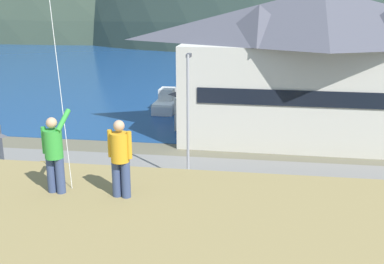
{
  "coord_description": "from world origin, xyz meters",
  "views": [
    {
      "loc": [
        3.09,
        -15.92,
        10.9
      ],
      "look_at": [
        -0.65,
        9.0,
        3.63
      ],
      "focal_mm": 44.89,
      "sensor_mm": 36.0,
      "label": 1
    }
  ],
  "objects_px": {
    "storage_shed_waterside": "(210,104)",
    "parked_car_mid_row_far": "(347,212)",
    "parked_car_corner_spot": "(53,182)",
    "person_companion": "(120,156)",
    "wharf_dock": "(205,101)",
    "moored_boat_outer_mooring": "(237,98)",
    "person_kite_flyer": "(54,152)",
    "parking_light_pole": "(188,111)",
    "parked_car_front_row_end": "(216,196)",
    "harbor_lodge": "(319,62)",
    "moored_boat_wharfside": "(168,102)"
  },
  "relations": [
    {
      "from": "storage_shed_waterside",
      "to": "parked_car_mid_row_far",
      "type": "height_order",
      "value": "storage_shed_waterside"
    },
    {
      "from": "parked_car_corner_spot",
      "to": "person_companion",
      "type": "bearing_deg",
      "value": -58.98
    },
    {
      "from": "wharf_dock",
      "to": "parked_car_corner_spot",
      "type": "height_order",
      "value": "parked_car_corner_spot"
    },
    {
      "from": "parked_car_mid_row_far",
      "to": "moored_boat_outer_mooring",
      "type": "bearing_deg",
      "value": 104.14
    },
    {
      "from": "person_kite_flyer",
      "to": "person_companion",
      "type": "height_order",
      "value": "person_kite_flyer"
    },
    {
      "from": "storage_shed_waterside",
      "to": "wharf_dock",
      "type": "bearing_deg",
      "value": 99.59
    },
    {
      "from": "parked_car_mid_row_far",
      "to": "parked_car_corner_spot",
      "type": "height_order",
      "value": "same"
    },
    {
      "from": "person_companion",
      "to": "person_kite_flyer",
      "type": "bearing_deg",
      "value": 179.13
    },
    {
      "from": "storage_shed_waterside",
      "to": "parked_car_mid_row_far",
      "type": "xyz_separation_m",
      "value": [
        8.43,
        -17.32,
        -0.99
      ]
    },
    {
      "from": "parking_light_pole",
      "to": "person_companion",
      "type": "relative_size",
      "value": 4.35
    },
    {
      "from": "parked_car_corner_spot",
      "to": "person_companion",
      "type": "relative_size",
      "value": 2.49
    },
    {
      "from": "moored_boat_outer_mooring",
      "to": "person_kite_flyer",
      "type": "xyz_separation_m",
      "value": [
        -1.97,
        -38.4,
        6.83
      ]
    },
    {
      "from": "parked_car_corner_spot",
      "to": "parked_car_front_row_end",
      "type": "bearing_deg",
      "value": -3.87
    },
    {
      "from": "moored_boat_outer_mooring",
      "to": "parked_car_front_row_end",
      "type": "bearing_deg",
      "value": -89.13
    },
    {
      "from": "person_companion",
      "to": "harbor_lodge",
      "type": "bearing_deg",
      "value": 75.59
    },
    {
      "from": "parking_light_pole",
      "to": "parked_car_corner_spot",
      "type": "bearing_deg",
      "value": -152.39
    },
    {
      "from": "parked_car_corner_spot",
      "to": "storage_shed_waterside",
      "type": "bearing_deg",
      "value": 66.87
    },
    {
      "from": "parked_car_mid_row_far",
      "to": "harbor_lodge",
      "type": "bearing_deg",
      "value": 90.27
    },
    {
      "from": "person_companion",
      "to": "storage_shed_waterside",
      "type": "bearing_deg",
      "value": 92.57
    },
    {
      "from": "storage_shed_waterside",
      "to": "wharf_dock",
      "type": "xyz_separation_m",
      "value": [
        -1.51,
        8.95,
        -1.71
      ]
    },
    {
      "from": "storage_shed_waterside",
      "to": "moored_boat_wharfside",
      "type": "xyz_separation_m",
      "value": [
        -4.81,
        6.24,
        -1.33
      ]
    },
    {
      "from": "storage_shed_waterside",
      "to": "parked_car_mid_row_far",
      "type": "distance_m",
      "value": 19.29
    },
    {
      "from": "parked_car_front_row_end",
      "to": "parking_light_pole",
      "type": "bearing_deg",
      "value": 116.19
    },
    {
      "from": "wharf_dock",
      "to": "person_kite_flyer",
      "type": "bearing_deg",
      "value": -88.04
    },
    {
      "from": "storage_shed_waterside",
      "to": "parking_light_pole",
      "type": "distance_m",
      "value": 12.49
    },
    {
      "from": "moored_boat_wharfside",
      "to": "person_kite_flyer",
      "type": "height_order",
      "value": "person_kite_flyer"
    },
    {
      "from": "moored_boat_outer_mooring",
      "to": "parking_light_pole",
      "type": "xyz_separation_m",
      "value": [
        -1.68,
        -21.4,
        3.71
      ]
    },
    {
      "from": "storage_shed_waterside",
      "to": "person_companion",
      "type": "distance_m",
      "value": 29.83
    },
    {
      "from": "wharf_dock",
      "to": "parked_car_corner_spot",
      "type": "distance_m",
      "value": 25.36
    },
    {
      "from": "parked_car_front_row_end",
      "to": "parking_light_pole",
      "type": "relative_size",
      "value": 0.57
    },
    {
      "from": "moored_boat_outer_mooring",
      "to": "parking_light_pole",
      "type": "distance_m",
      "value": 21.78
    },
    {
      "from": "parking_light_pole",
      "to": "person_companion",
      "type": "xyz_separation_m",
      "value": [
        1.22,
        -17.03,
        3.1
      ]
    },
    {
      "from": "parked_car_front_row_end",
      "to": "person_companion",
      "type": "xyz_separation_m",
      "value": [
        -0.85,
        -12.84,
        6.47
      ]
    },
    {
      "from": "parked_car_front_row_end",
      "to": "parked_car_corner_spot",
      "type": "height_order",
      "value": "same"
    },
    {
      "from": "parked_car_front_row_end",
      "to": "moored_boat_wharfside",
      "type": "bearing_deg",
      "value": 107.08
    },
    {
      "from": "moored_boat_outer_mooring",
      "to": "person_companion",
      "type": "relative_size",
      "value": 3.5
    },
    {
      "from": "parked_car_corner_spot",
      "to": "parking_light_pole",
      "type": "height_order",
      "value": "parking_light_pole"
    },
    {
      "from": "parking_light_pole",
      "to": "person_companion",
      "type": "bearing_deg",
      "value": -85.91
    },
    {
      "from": "moored_boat_wharfside",
      "to": "wharf_dock",
      "type": "bearing_deg",
      "value": 39.33
    },
    {
      "from": "moored_boat_outer_mooring",
      "to": "parked_car_front_row_end",
      "type": "distance_m",
      "value": 25.59
    },
    {
      "from": "storage_shed_waterside",
      "to": "parked_car_corner_spot",
      "type": "height_order",
      "value": "storage_shed_waterside"
    },
    {
      "from": "moored_boat_outer_mooring",
      "to": "person_kite_flyer",
      "type": "relative_size",
      "value": 3.28
    },
    {
      "from": "wharf_dock",
      "to": "moored_boat_outer_mooring",
      "type": "distance_m",
      "value": 3.31
    },
    {
      "from": "parked_car_mid_row_far",
      "to": "parking_light_pole",
      "type": "bearing_deg",
      "value": 148.76
    },
    {
      "from": "moored_boat_wharfside",
      "to": "parked_car_corner_spot",
      "type": "relative_size",
      "value": 1.42
    },
    {
      "from": "harbor_lodge",
      "to": "parked_car_front_row_end",
      "type": "xyz_separation_m",
      "value": [
        -6.2,
        -14.6,
        -4.97
      ]
    },
    {
      "from": "parked_car_front_row_end",
      "to": "person_kite_flyer",
      "type": "bearing_deg",
      "value": -100.43
    },
    {
      "from": "harbor_lodge",
      "to": "parked_car_front_row_end",
      "type": "distance_m",
      "value": 16.62
    },
    {
      "from": "storage_shed_waterside",
      "to": "person_kite_flyer",
      "type": "bearing_deg",
      "value": -90.39
    },
    {
      "from": "harbor_lodge",
      "to": "moored_boat_outer_mooring",
      "type": "distance_m",
      "value": 13.87
    }
  ]
}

